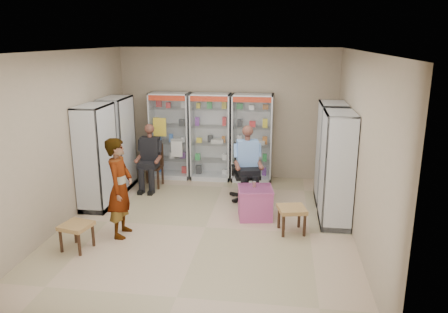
# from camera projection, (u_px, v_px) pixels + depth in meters

# --- Properties ---
(floor) EXTENTS (6.00, 6.00, 0.00)m
(floor) POSITION_uv_depth(u_px,v_px,m) (206.00, 227.00, 7.63)
(floor) COLOR tan
(floor) RESTS_ON ground
(room_shell) EXTENTS (5.02, 6.02, 3.01)m
(room_shell) POSITION_uv_depth(u_px,v_px,m) (204.00, 116.00, 7.11)
(room_shell) COLOR tan
(room_shell) RESTS_ON ground
(cabinet_back_left) EXTENTS (0.90, 0.50, 2.00)m
(cabinet_back_left) POSITION_uv_depth(u_px,v_px,m) (171.00, 136.00, 10.14)
(cabinet_back_left) COLOR #ADB0B5
(cabinet_back_left) RESTS_ON floor
(cabinet_back_mid) EXTENTS (0.90, 0.50, 2.00)m
(cabinet_back_mid) POSITION_uv_depth(u_px,v_px,m) (211.00, 137.00, 10.02)
(cabinet_back_mid) COLOR #B7B9BE
(cabinet_back_mid) RESTS_ON floor
(cabinet_back_right) EXTENTS (0.90, 0.50, 2.00)m
(cabinet_back_right) POSITION_uv_depth(u_px,v_px,m) (252.00, 138.00, 9.90)
(cabinet_back_right) COLOR #A0A1A7
(cabinet_back_right) RESTS_ON floor
(cabinet_right_far) EXTENTS (0.90, 0.50, 2.00)m
(cabinet_right_far) POSITION_uv_depth(u_px,v_px,m) (330.00, 153.00, 8.61)
(cabinet_right_far) COLOR #9FA1A6
(cabinet_right_far) RESTS_ON floor
(cabinet_right_near) EXTENTS (0.90, 0.50, 2.00)m
(cabinet_right_near) POSITION_uv_depth(u_px,v_px,m) (337.00, 169.00, 7.56)
(cabinet_right_near) COLOR #ACAEB3
(cabinet_right_near) RESTS_ON floor
(cabinet_left_far) EXTENTS (0.90, 0.50, 2.00)m
(cabinet_left_far) POSITION_uv_depth(u_px,v_px,m) (118.00, 144.00, 9.37)
(cabinet_left_far) COLOR #AFB1B6
(cabinet_left_far) RESTS_ON floor
(cabinet_left_near) EXTENTS (0.90, 0.50, 2.00)m
(cabinet_left_near) POSITION_uv_depth(u_px,v_px,m) (96.00, 157.00, 8.32)
(cabinet_left_near) COLOR #B5B7BD
(cabinet_left_near) RESTS_ON floor
(wooden_chair) EXTENTS (0.42, 0.42, 0.94)m
(wooden_chair) POSITION_uv_depth(u_px,v_px,m) (152.00, 166.00, 9.62)
(wooden_chair) COLOR black
(wooden_chair) RESTS_ON floor
(seated_customer) EXTENTS (0.44, 0.60, 1.34)m
(seated_customer) POSITION_uv_depth(u_px,v_px,m) (151.00, 158.00, 9.52)
(seated_customer) COLOR black
(seated_customer) RESTS_ON floor
(office_chair) EXTENTS (0.75, 0.75, 1.14)m
(office_chair) POSITION_uv_depth(u_px,v_px,m) (247.00, 172.00, 8.83)
(office_chair) COLOR black
(office_chair) RESTS_ON floor
(seated_shopkeeper) EXTENTS (0.62, 0.76, 1.45)m
(seated_shopkeeper) POSITION_uv_depth(u_px,v_px,m) (247.00, 166.00, 8.75)
(seated_shopkeeper) COLOR #6186C0
(seated_shopkeeper) RESTS_ON floor
(pink_trunk) EXTENTS (0.67, 0.66, 0.57)m
(pink_trunk) POSITION_uv_depth(u_px,v_px,m) (255.00, 203.00, 7.99)
(pink_trunk) COLOR #B5489C
(pink_trunk) RESTS_ON floor
(tea_glass) EXTENTS (0.07, 0.07, 0.10)m
(tea_glass) POSITION_uv_depth(u_px,v_px,m) (254.00, 184.00, 7.95)
(tea_glass) COLOR #581C07
(tea_glass) RESTS_ON pink_trunk
(woven_stool_a) EXTENTS (0.53, 0.53, 0.45)m
(woven_stool_a) POSITION_uv_depth(u_px,v_px,m) (292.00, 220.00, 7.39)
(woven_stool_a) COLOR #A37545
(woven_stool_a) RESTS_ON floor
(woven_stool_b) EXTENTS (0.51, 0.51, 0.42)m
(woven_stool_b) POSITION_uv_depth(u_px,v_px,m) (77.00, 236.00, 6.80)
(woven_stool_b) COLOR #B1744A
(woven_stool_b) RESTS_ON floor
(standing_man) EXTENTS (0.42, 0.62, 1.67)m
(standing_man) POSITION_uv_depth(u_px,v_px,m) (120.00, 188.00, 7.13)
(standing_man) COLOR #97979A
(standing_man) RESTS_ON floor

